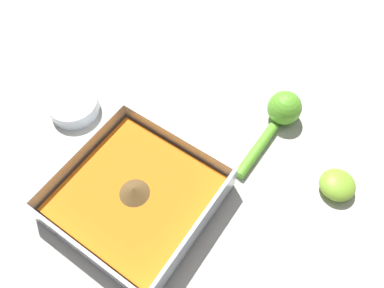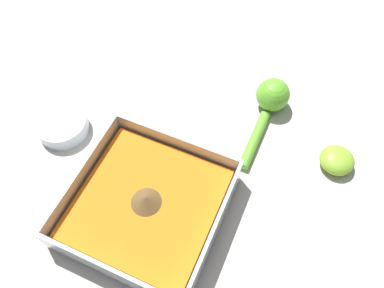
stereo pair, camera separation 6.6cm
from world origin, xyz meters
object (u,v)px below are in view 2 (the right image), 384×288
spice_bowl (62,125)px  lemon_half (337,160)px  lemon_squeezer (270,101)px  square_dish (147,206)px

spice_bowl → lemon_half: (-0.49, -0.13, 0.00)m
spice_bowl → lemon_squeezer: lemon_squeezer is taller
square_dish → spice_bowl: 0.24m
spice_bowl → lemon_half: bearing=-165.0°
lemon_half → lemon_squeezer: bearing=-25.3°
square_dish → lemon_squeezer: size_ratio=1.25×
square_dish → lemon_squeezer: 0.31m
square_dish → spice_bowl: size_ratio=2.50×
spice_bowl → lemon_squeezer: bearing=-149.6°
square_dish → lemon_half: size_ratio=3.95×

